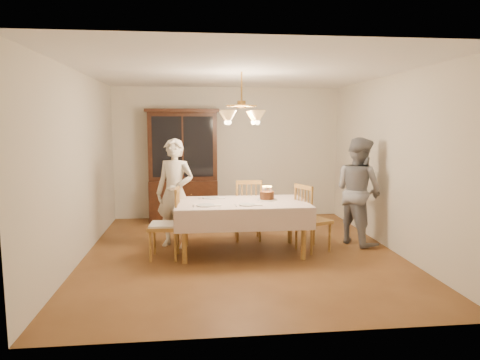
{
  "coord_description": "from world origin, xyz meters",
  "views": [
    {
      "loc": [
        -0.68,
        -6.06,
        1.87
      ],
      "look_at": [
        0.0,
        0.2,
        1.05
      ],
      "focal_mm": 32.0,
      "sensor_mm": 36.0,
      "label": 1
    }
  ],
  "objects": [
    {
      "name": "place_setting_near_left",
      "position": [
        -0.52,
        -0.26,
        0.77
      ],
      "size": [
        0.39,
        0.24,
        0.02
      ],
      "color": "white",
      "rests_on": "dining_table"
    },
    {
      "name": "ground",
      "position": [
        0.0,
        0.0,
        0.0
      ],
      "size": [
        5.0,
        5.0,
        0.0
      ],
      "primitive_type": "plane",
      "color": "brown",
      "rests_on": "ground"
    },
    {
      "name": "chair_far_side",
      "position": [
        0.18,
        0.69,
        0.44
      ],
      "size": [
        0.46,
        0.44,
        1.0
      ],
      "color": "olive",
      "rests_on": "ground"
    },
    {
      "name": "elderly_woman",
      "position": [
        -0.97,
        0.43,
        0.83
      ],
      "size": [
        0.71,
        0.61,
        1.66
      ],
      "primitive_type": "imported",
      "rotation": [
        0.0,
        0.0,
        -0.41
      ],
      "color": "beige",
      "rests_on": "ground"
    },
    {
      "name": "dining_table",
      "position": [
        0.0,
        0.0,
        0.68
      ],
      "size": [
        1.9,
        1.1,
        0.76
      ],
      "color": "olive",
      "rests_on": "ground"
    },
    {
      "name": "place_setting_near_right",
      "position": [
        0.06,
        -0.28,
        0.77
      ],
      "size": [
        0.37,
        0.23,
        0.02
      ],
      "color": "white",
      "rests_on": "dining_table"
    },
    {
      "name": "adult_in_grey",
      "position": [
        1.88,
        0.31,
        0.84
      ],
      "size": [
        0.92,
        1.0,
        1.67
      ],
      "primitive_type": "imported",
      "rotation": [
        0.0,
        0.0,
        2.01
      ],
      "color": "slate",
      "rests_on": "ground"
    },
    {
      "name": "chair_left_end",
      "position": [
        -1.1,
        -0.15,
        0.45
      ],
      "size": [
        0.45,
        0.47,
        1.0
      ],
      "color": "olive",
      "rests_on": "ground"
    },
    {
      "name": "chandelier",
      "position": [
        -0.0,
        -0.0,
        1.98
      ],
      "size": [
        0.62,
        0.62,
        0.73
      ],
      "color": "#BF8C3F",
      "rests_on": "ground"
    },
    {
      "name": "place_setting_far_left",
      "position": [
        -0.42,
        0.33,
        0.77
      ],
      "size": [
        0.4,
        0.25,
        0.02
      ],
      "color": "white",
      "rests_on": "dining_table"
    },
    {
      "name": "chair_right_end",
      "position": [
        1.06,
        -0.01,
        0.44
      ],
      "size": [
        0.56,
        0.57,
        1.0
      ],
      "color": "olive",
      "rests_on": "ground"
    },
    {
      "name": "china_hutch",
      "position": [
        -0.88,
        2.25,
        1.04
      ],
      "size": [
        1.38,
        0.54,
        2.16
      ],
      "color": "black",
      "rests_on": "ground"
    },
    {
      "name": "room_shell",
      "position": [
        0.0,
        0.0,
        1.58
      ],
      "size": [
        5.0,
        5.0,
        5.0
      ],
      "color": "white",
      "rests_on": "ground"
    },
    {
      "name": "birthday_cake",
      "position": [
        0.39,
        0.1,
        0.82
      ],
      "size": [
        0.3,
        0.3,
        0.21
      ],
      "color": "white",
      "rests_on": "dining_table"
    }
  ]
}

